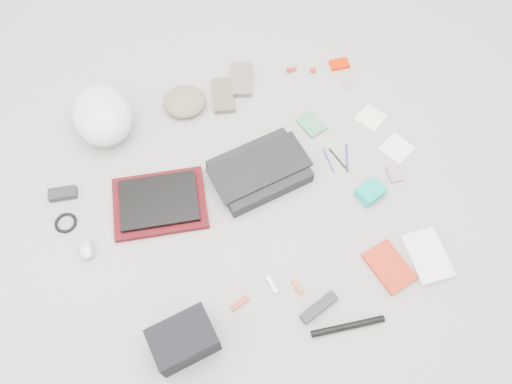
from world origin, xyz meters
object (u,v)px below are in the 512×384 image
object	(u,v)px
camera_bag	(184,340)
bike_helmet	(102,115)
laptop	(159,201)
messenger_bag	(259,171)
accordion_wallet	(370,192)
book_red	(389,267)

from	to	relation	value
camera_bag	bike_helmet	bearing A→B (deg)	86.50
laptop	bike_helmet	xyz separation A→B (m)	(-0.12, 0.47, 0.06)
messenger_bag	accordion_wallet	distance (m)	0.48
bike_helmet	camera_bag	size ratio (longest dim) A/B	1.44
laptop	bike_helmet	world-z (taller)	bike_helmet
messenger_bag	accordion_wallet	xyz separation A→B (m)	(0.40, -0.26, -0.01)
laptop	book_red	distance (m)	0.97
book_red	accordion_wallet	world-z (taller)	accordion_wallet
messenger_bag	bike_helmet	distance (m)	0.74
messenger_bag	bike_helmet	size ratio (longest dim) A/B	1.19
messenger_bag	book_red	distance (m)	0.66
laptop	accordion_wallet	bearing A→B (deg)	-6.75
book_red	accordion_wallet	bearing A→B (deg)	66.11
messenger_bag	bike_helmet	world-z (taller)	bike_helmet
laptop	bike_helmet	distance (m)	0.48
laptop	camera_bag	distance (m)	0.59
bike_helmet	book_red	world-z (taller)	bike_helmet
camera_bag	laptop	bearing A→B (deg)	77.24
book_red	accordion_wallet	distance (m)	0.33
bike_helmet	book_red	size ratio (longest dim) A/B	1.65
messenger_bag	accordion_wallet	world-z (taller)	messenger_bag
book_red	laptop	bearing A→B (deg)	131.64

